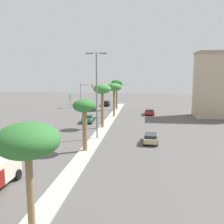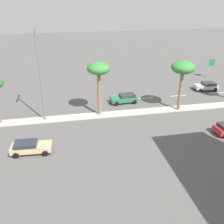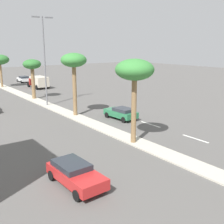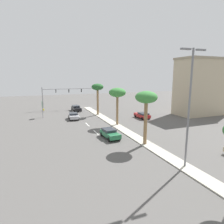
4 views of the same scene
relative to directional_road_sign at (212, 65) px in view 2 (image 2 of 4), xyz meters
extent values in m
plane|color=#565451|center=(-12.76, 25.16, -2.60)|extent=(160.00, 160.00, 0.00)
cube|color=#B7B2A3|center=(-12.76, 35.18, -2.54)|extent=(1.80, 90.15, 0.12)
cube|color=silver|center=(-7.85, 2.97, -2.60)|extent=(0.20, 2.80, 0.01)
cube|color=silver|center=(-7.85, 10.02, -2.60)|extent=(0.20, 2.80, 0.01)
cube|color=silver|center=(-7.85, 15.77, -2.60)|extent=(0.20, 2.80, 0.01)
cylinder|color=gray|center=(0.00, -0.56, -0.76)|extent=(0.10, 0.10, 3.69)
cylinder|color=gray|center=(0.00, 0.56, -0.76)|extent=(0.10, 0.10, 3.69)
cube|color=#19723F|center=(0.00, 0.00, 0.44)|extent=(0.08, 1.23, 1.28)
cylinder|color=olive|center=(-13.13, 12.46, 0.32)|extent=(0.44, 0.44, 5.61)
ellipsoid|color=#387F38|center=(-13.13, 12.46, 3.68)|extent=(3.19, 3.19, 1.75)
cylinder|color=olive|center=(-12.46, 23.77, 0.48)|extent=(0.47, 0.47, 5.92)
ellipsoid|color=#387F38|center=(-12.46, 23.77, 3.95)|extent=(2.95, 2.95, 1.62)
cylinder|color=slate|center=(-12.87, 31.05, 3.39)|extent=(0.20, 0.20, 11.75)
cube|color=slate|center=(-13.77, 31.05, 9.12)|extent=(1.10, 0.24, 0.16)
cube|color=slate|center=(-11.97, 31.05, 9.12)|extent=(1.10, 0.24, 0.16)
cylinder|color=black|center=(-19.85, 10.48, -2.28)|extent=(0.24, 0.65, 0.64)
cube|color=tan|center=(-20.30, 32.18, -1.99)|extent=(1.98, 4.28, 0.58)
cube|color=#262B33|center=(-20.27, 32.71, -1.50)|extent=(1.69, 2.39, 0.40)
cylinder|color=black|center=(-19.56, 30.67, -2.28)|extent=(0.26, 0.65, 0.64)
cylinder|color=black|center=(-21.21, 30.77, -2.28)|extent=(0.26, 0.65, 0.64)
cylinder|color=black|center=(-19.39, 33.60, -2.28)|extent=(0.26, 0.65, 0.64)
cylinder|color=black|center=(-21.04, 33.69, -2.28)|extent=(0.26, 0.65, 0.64)
cube|color=#287047|center=(-8.99, 19.47, -1.95)|extent=(2.04, 4.17, 0.66)
cube|color=#262B33|center=(-8.96, 18.97, -1.44)|extent=(1.74, 2.33, 0.36)
cylinder|color=black|center=(-9.93, 20.84, -2.28)|extent=(0.26, 0.65, 0.64)
cylinder|color=black|center=(-8.25, 20.95, -2.28)|extent=(0.26, 0.65, 0.64)
cylinder|color=black|center=(-9.74, 18.00, -2.28)|extent=(0.26, 0.65, 0.64)
cylinder|color=black|center=(-8.06, 18.11, -2.28)|extent=(0.26, 0.65, 0.64)
cube|color=#B2B2B7|center=(-6.22, 4.37, -1.97)|extent=(2.18, 3.95, 0.63)
cube|color=#262B33|center=(-6.26, 3.90, -1.45)|extent=(1.87, 2.22, 0.40)
cylinder|color=black|center=(-7.02, 5.77, -2.28)|extent=(0.27, 0.65, 0.64)
cylinder|color=black|center=(-5.22, 5.64, -2.28)|extent=(0.27, 0.65, 0.64)
cylinder|color=black|center=(-7.22, 3.11, -2.28)|extent=(0.27, 0.65, 0.64)
cylinder|color=black|center=(-5.42, 2.97, -2.28)|extent=(0.27, 0.65, 0.64)
camera|label=1|loc=(-19.11, 64.95, 6.40)|focal=40.44mm
camera|label=2|loc=(-44.75, 28.32, 12.99)|focal=41.85mm
camera|label=3|loc=(-27.94, -4.47, 5.60)|focal=44.29mm
camera|label=4|loc=(0.97, 45.52, 6.66)|focal=30.72mm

